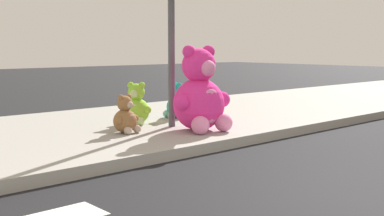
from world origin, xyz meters
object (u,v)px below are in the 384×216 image
at_px(plush_pink_large, 200,97).
at_px(plush_teal, 176,104).
at_px(plush_brown, 126,118).
at_px(plush_lime, 136,107).
at_px(sign_pole, 171,21).

bearing_deg(plush_pink_large, plush_teal, 64.94).
bearing_deg(plush_brown, plush_lime, 44.17).
bearing_deg(plush_lime, plush_pink_large, -72.78).
relative_size(plush_pink_large, plush_teal, 2.03).
height_order(plush_pink_large, plush_lime, plush_pink_large).
bearing_deg(plush_teal, plush_lime, -174.06).
bearing_deg(sign_pole, plush_teal, 45.51).
distance_m(sign_pole, plush_pink_large, 1.31).
xyz_separation_m(plush_pink_large, plush_brown, (-0.99, 0.58, -0.29)).
height_order(plush_teal, plush_brown, plush_teal).
distance_m(plush_lime, plush_brown, 0.87).
bearing_deg(plush_brown, sign_pole, 0.59).
distance_m(sign_pole, plush_lime, 1.56).
xyz_separation_m(sign_pole, plush_teal, (0.69, 0.70, -1.44)).
xyz_separation_m(sign_pole, plush_lime, (-0.28, 0.60, -1.41)).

